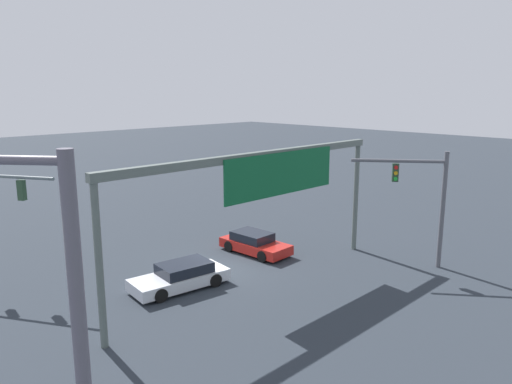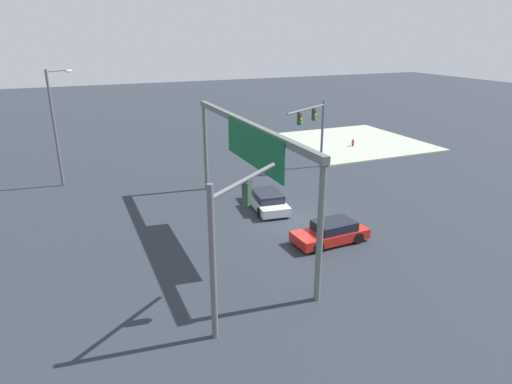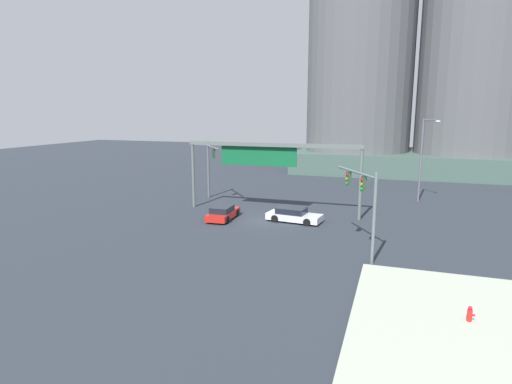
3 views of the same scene
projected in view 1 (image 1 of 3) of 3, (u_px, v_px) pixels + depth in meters
ground_plane at (219, 271)px, 25.63m from camera, size 170.60×170.60×0.00m
traffic_signal_opposite_side at (424, 192)px, 25.45m from camera, size 3.14×3.97×6.23m
overhead_sign_gantry at (265, 177)px, 22.72m from camera, size 16.47×0.43×6.53m
sedan_car_approaching at (254, 243)px, 28.33m from camera, size 2.05×4.32×1.21m
sedan_car_waiting_far at (181, 276)px, 23.32m from camera, size 4.86×2.41×1.21m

